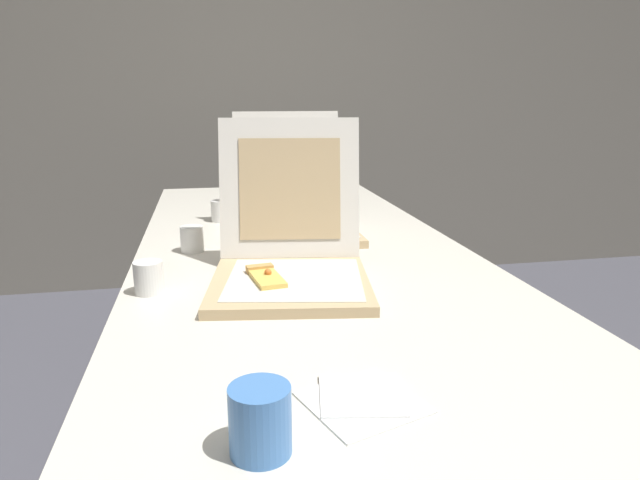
{
  "coord_description": "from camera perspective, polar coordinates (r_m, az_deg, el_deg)",
  "views": [
    {
      "loc": [
        -0.25,
        -0.9,
        1.17
      ],
      "look_at": [
        0.02,
        0.44,
        0.82
      ],
      "focal_mm": 31.64,
      "sensor_mm": 36.0,
      "label": 1
    }
  ],
  "objects": [
    {
      "name": "pizza_box_front",
      "position": [
        1.27,
        -3.09,
        -2.07
      ],
      "size": [
        0.4,
        0.46,
        0.36
      ],
      "rotation": [
        0.0,
        0.0,
        -0.15
      ],
      "color": "tan",
      "rests_on": "table"
    },
    {
      "name": "wall_back",
      "position": [
        3.56,
        -7.56,
        16.48
      ],
      "size": [
        10.0,
        0.1,
        2.6
      ],
      "primitive_type": "cube",
      "color": "gray",
      "rests_on": "ground"
    },
    {
      "name": "table",
      "position": [
        1.59,
        -1.85,
        -2.34
      ],
      "size": [
        0.9,
        2.19,
        0.76
      ],
      "color": "silver",
      "rests_on": "ground"
    },
    {
      "name": "cup_white_near_left",
      "position": [
        1.26,
        -16.95,
        -3.65
      ],
      "size": [
        0.06,
        0.06,
        0.07
      ],
      "primitive_type": "cylinder",
      "color": "white",
      "rests_on": "table"
    },
    {
      "name": "cup_white_mid",
      "position": [
        1.56,
        -12.82,
        0.11
      ],
      "size": [
        0.06,
        0.06,
        0.07
      ],
      "primitive_type": "cylinder",
      "color": "white",
      "rests_on": "table"
    },
    {
      "name": "pizza_box_middle",
      "position": [
        1.72,
        -2.51,
        2.42
      ],
      "size": [
        0.34,
        0.4,
        0.36
      ],
      "rotation": [
        0.0,
        0.0,
        -0.0
      ],
      "color": "tan",
      "rests_on": "table"
    },
    {
      "name": "cup_printed_front",
      "position": [
        0.7,
        -6.07,
        -17.69
      ],
      "size": [
        0.07,
        0.07,
        0.09
      ],
      "primitive_type": "cylinder",
      "color": "#477FCC",
      "rests_on": "table"
    },
    {
      "name": "cup_white_far",
      "position": [
        1.92,
        -10.05,
        2.91
      ],
      "size": [
        0.06,
        0.06,
        0.07
      ],
      "primitive_type": "cylinder",
      "color": "white",
      "rests_on": "table"
    },
    {
      "name": "napkin_pile",
      "position": [
        0.82,
        4.27,
        -15.76
      ],
      "size": [
        0.18,
        0.18,
        0.01
      ],
      "color": "white",
      "rests_on": "table"
    }
  ]
}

